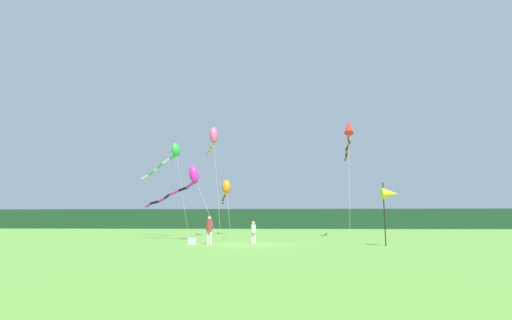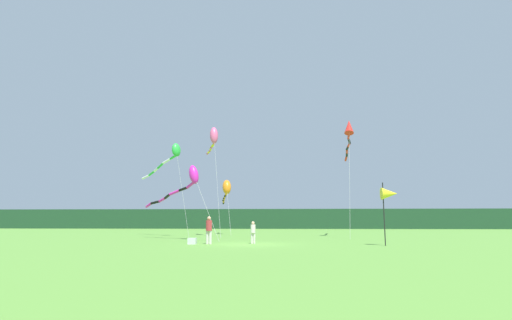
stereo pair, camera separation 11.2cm
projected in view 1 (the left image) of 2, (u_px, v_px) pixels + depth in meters
The scene contains 11 objects.
ground_plane at pixel (250, 244), 23.76m from camera, with size 120.00×120.00×0.00m, color #5B9338.
distant_treeline at pixel (271, 219), 68.41m from camera, with size 108.00×3.26×3.32m, color #1E4228.
person_adult at pixel (209, 229), 23.98m from camera, with size 0.36×0.36×1.65m.
person_child at pixel (253, 231), 24.52m from camera, with size 0.30×0.30×1.35m.
cooler_box at pixel (192, 241), 23.74m from camera, with size 0.48×0.41×0.37m, color silver.
banner_flag_pole at pixel (389, 194), 22.74m from camera, with size 0.90×0.70×3.56m.
kite_red at pixel (348, 132), 35.39m from camera, with size 1.55×10.16×10.26m.
kite_magenta at pixel (186, 181), 29.84m from camera, with size 7.30×6.18×5.56m.
kite_green at pixel (171, 155), 36.16m from camera, with size 6.33×5.96×8.31m.
kite_rainbow at pixel (213, 137), 36.96m from camera, with size 2.54×6.22×10.08m.
kite_orange at pixel (226, 188), 41.36m from camera, with size 2.03×7.81×5.76m.
Camera 1 is at (1.96, -24.17, 1.41)m, focal length 27.94 mm.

